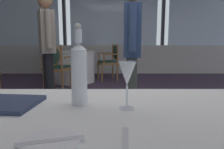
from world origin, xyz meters
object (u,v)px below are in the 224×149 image
menu_book (4,103)px  dining_chair_0_0 (111,59)px  diner_person_1 (47,44)px  side_plate (51,143)px  water_bottle (79,72)px  wine_glass (127,75)px  dining_chair_0_2 (55,64)px  dining_chair_0_1 (53,57)px  diner_person_0 (132,45)px

menu_book → dining_chair_0_0: bearing=90.3°
dining_chair_0_0 → diner_person_1: bearing=49.7°
side_plate → water_bottle: bearing=86.2°
menu_book → wine_glass: bearing=1.3°
wine_glass → dining_chair_0_0: 4.61m
menu_book → dining_chair_0_2: (-0.65, 3.36, -0.21)m
side_plate → menu_book: bearing=130.7°
dining_chair_0_0 → dining_chair_0_1: 1.63m
wine_glass → diner_person_1: diner_person_1 is taller
side_plate → diner_person_0: bearing=78.5°
water_bottle → menu_book: 0.37m
water_bottle → menu_book: size_ratio=1.25×
diner_person_1 → dining_chair_0_0: bearing=-138.2°
wine_glass → dining_chair_0_1: 5.25m
diner_person_1 → dining_chair_0_1: bearing=-101.0°
dining_chair_0_2 → side_plate: bearing=-152.4°
side_plate → dining_chair_0_1: size_ratio=0.19×
dining_chair_0_0 → wine_glass: bearing=74.3°
dining_chair_0_1 → diner_person_0: size_ratio=0.54×
dining_chair_0_0 → diner_person_0: 2.90m
wine_glass → diner_person_1: size_ratio=0.12×
water_bottle → diner_person_0: size_ratio=0.22×
water_bottle → dining_chair_0_1: (-1.47, 4.89, -0.35)m
wine_glass → diner_person_1: (-1.05, 2.39, 0.08)m
dining_chair_0_2 → diner_person_1: bearing=-158.1°
water_bottle → diner_person_0: 1.72m
side_plate → water_bottle: 0.42m
menu_book → diner_person_0: (0.74, 1.70, 0.21)m
menu_book → diner_person_1: (-0.49, 2.35, 0.22)m
side_plate → water_bottle: size_ratio=0.47×
dining_chair_0_2 → diner_person_0: diner_person_0 is taller
side_plate → dining_chair_0_0: (0.14, 4.92, -0.21)m
water_bottle → diner_person_1: bearing=109.8°
water_bottle → wine_glass: water_bottle is taller
side_plate → wine_glass: bearing=52.9°
diner_person_0 → dining_chair_0_0: bearing=-80.5°
menu_book → dining_chair_0_0: (0.46, 4.55, -0.22)m
diner_person_0 → diner_person_1: (-1.23, 0.65, 0.01)m
water_bottle → menu_book: (-0.34, -0.03, -0.14)m
dining_chair_0_2 → wine_glass: bearing=-147.4°
side_plate → wine_glass: wine_glass is taller
menu_book → dining_chair_0_1: size_ratio=0.32×
side_plate → diner_person_1: size_ratio=0.10×
dining_chair_0_2 → diner_person_0: (1.39, -1.66, 0.42)m
dining_chair_0_1 → diner_person_1: bearing=-33.2°
diner_person_0 → water_bottle: bearing=80.6°
dining_chair_0_1 → dining_chair_0_2: dining_chair_0_2 is taller
wine_glass → dining_chair_0_0: size_ratio=0.23×
water_bottle → dining_chair_0_1: water_bottle is taller
dining_chair_0_2 → menu_book: bearing=-156.0°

